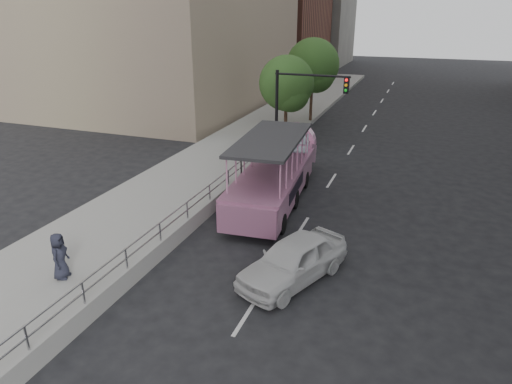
% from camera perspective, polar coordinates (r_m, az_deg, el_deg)
% --- Properties ---
extents(ground, '(160.00, 160.00, 0.00)m').
position_cam_1_polar(ground, '(15.75, -1.79, -10.07)').
color(ground, black).
extents(sidewalk, '(5.50, 80.00, 0.30)m').
position_cam_1_polar(sidewalk, '(26.17, -5.18, 3.56)').
color(sidewalk, gray).
rests_on(sidewalk, ground).
extents(kerb_wall, '(0.24, 30.00, 0.36)m').
position_cam_1_polar(kerb_wall, '(18.32, -8.51, -3.77)').
color(kerb_wall, gray).
rests_on(kerb_wall, sidewalk).
extents(guardrail, '(0.07, 22.00, 0.71)m').
position_cam_1_polar(guardrail, '(18.04, -8.62, -1.87)').
color(guardrail, '#A5A5A9').
rests_on(guardrail, kerb_wall).
extents(duck_boat, '(3.13, 9.90, 3.24)m').
position_cam_1_polar(duck_boat, '(21.44, 2.71, 2.42)').
color(duck_boat, black).
rests_on(duck_boat, ground).
extents(car, '(3.29, 4.63, 1.46)m').
position_cam_1_polar(car, '(15.09, 4.68, -8.46)').
color(car, silver).
rests_on(car, ground).
extents(pedestrian_far, '(0.70, 0.87, 1.56)m').
position_cam_1_polar(pedestrian_far, '(15.84, -23.37, -7.36)').
color(pedestrian_far, '#222433').
rests_on(pedestrian_far, sidewalk).
extents(parking_sign, '(0.11, 0.54, 2.43)m').
position_cam_1_polar(parking_sign, '(22.32, -1.88, 4.19)').
color(parking_sign, black).
rests_on(parking_sign, ground).
extents(traffic_signal, '(4.20, 0.32, 5.20)m').
position_cam_1_polar(traffic_signal, '(26.21, 5.14, 11.16)').
color(traffic_signal, black).
rests_on(traffic_signal, ground).
extents(street_tree_near, '(3.52, 3.52, 5.72)m').
position_cam_1_polar(street_tree_near, '(29.84, 3.97, 13.13)').
color(street_tree_near, '#3E2A1C').
rests_on(street_tree_near, ground).
extents(street_tree_far, '(3.97, 3.97, 6.45)m').
position_cam_1_polar(street_tree_far, '(35.47, 7.22, 15.19)').
color(street_tree_far, '#3E2A1C').
rests_on(street_tree_far, ground).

